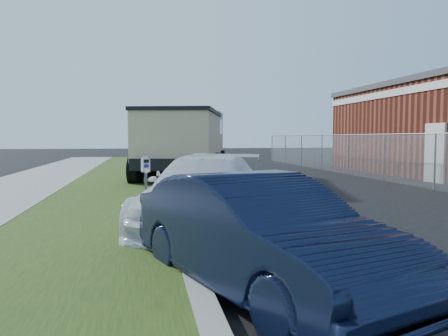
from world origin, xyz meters
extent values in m
plane|color=black|center=(0.00, 0.00, 0.00)|extent=(120.00, 120.00, 0.00)
cube|color=gray|center=(-2.60, 2.00, 0.07)|extent=(0.25, 50.00, 0.15)
cube|color=#224011|center=(-4.20, 2.00, 0.07)|extent=(3.00, 50.00, 0.13)
plane|color=slate|center=(6.00, 7.00, 0.90)|extent=(0.00, 30.00, 30.00)
cylinder|color=gray|center=(6.00, 7.00, 1.80)|extent=(0.04, 30.00, 0.04)
cylinder|color=gray|center=(6.00, 4.00, 0.90)|extent=(0.06, 0.06, 1.80)
cylinder|color=gray|center=(6.00, 7.00, 0.90)|extent=(0.06, 0.06, 1.80)
cylinder|color=gray|center=(6.00, 10.00, 0.90)|extent=(0.06, 0.06, 1.80)
cylinder|color=gray|center=(6.00, 13.00, 0.90)|extent=(0.06, 0.06, 1.80)
cylinder|color=gray|center=(6.00, 16.00, 0.90)|extent=(0.06, 0.06, 1.80)
cylinder|color=gray|center=(6.00, 19.00, 0.90)|extent=(0.06, 0.06, 1.80)
cylinder|color=gray|center=(6.00, 22.00, 0.90)|extent=(0.06, 0.06, 1.80)
cube|color=silver|center=(7.48, 8.00, 3.60)|extent=(0.06, 14.00, 0.30)
cube|color=silver|center=(7.45, 6.00, 1.10)|extent=(0.08, 1.10, 2.20)
cylinder|color=#3F4247|center=(-3.11, 0.29, 0.54)|extent=(0.07, 0.07, 0.86)
cube|color=gray|center=(-3.11, 0.29, 1.12)|extent=(0.18, 0.15, 0.26)
ellipsoid|color=gray|center=(-3.11, 0.29, 1.25)|extent=(0.19, 0.15, 0.10)
cube|color=black|center=(-3.09, 0.24, 1.21)|extent=(0.10, 0.04, 0.07)
cube|color=navy|center=(-3.09, 0.24, 1.11)|extent=(0.09, 0.03, 0.06)
cylinder|color=silver|center=(-3.09, 0.24, 1.02)|extent=(0.09, 0.03, 0.09)
cube|color=#3F4247|center=(-3.09, 0.24, 1.14)|extent=(0.03, 0.02, 0.04)
imported|color=white|center=(-2.00, -0.36, 0.67)|extent=(3.36, 4.98, 1.34)
imported|color=black|center=(-1.93, -3.92, 0.63)|extent=(2.58, 4.07, 1.27)
cube|color=black|center=(-1.57, 8.90, 0.80)|extent=(4.10, 7.43, 0.39)
cube|color=tan|center=(-0.93, 11.36, 1.71)|extent=(3.00, 2.56, 2.20)
cube|color=black|center=(-0.93, 11.36, 2.15)|extent=(3.04, 2.59, 0.66)
cube|color=tan|center=(-1.78, 8.05, 1.71)|extent=(3.71, 5.14, 1.76)
cube|color=black|center=(-1.78, 8.05, 2.62)|extent=(3.84, 5.27, 0.13)
cube|color=black|center=(-0.67, 12.37, 0.72)|extent=(2.60, 0.82, 0.33)
cylinder|color=black|center=(-2.19, 11.57, 0.55)|extent=(0.62, 1.15, 1.10)
cylinder|color=black|center=(0.26, 10.93, 0.55)|extent=(0.62, 1.15, 1.10)
cylinder|color=black|center=(-2.93, 8.69, 0.55)|extent=(0.62, 1.15, 1.10)
cylinder|color=black|center=(-0.48, 8.06, 0.55)|extent=(0.62, 1.15, 1.10)
cylinder|color=black|center=(-3.42, 6.77, 0.55)|extent=(0.62, 1.15, 1.10)
cylinder|color=black|center=(-0.97, 6.14, 0.55)|extent=(0.62, 1.15, 1.10)
camera|label=1|loc=(-3.14, -8.44, 1.67)|focal=35.00mm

